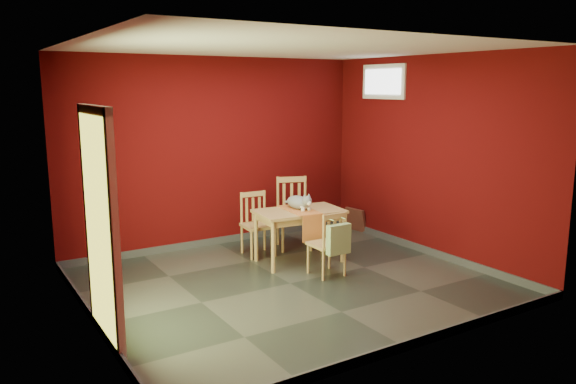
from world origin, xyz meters
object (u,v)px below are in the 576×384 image
chair_near (328,243)px  cat (298,200)px  chair_far_right (294,212)px  dining_table (299,217)px  picture_frame (356,220)px  tote_bag (339,239)px  chair_far_left (257,223)px

chair_near → cat: size_ratio=1.69×
chair_far_right → dining_table: bearing=-116.2°
chair_far_right → cat: 0.68m
chair_near → picture_frame: (1.64, 1.51, -0.23)m
dining_table → picture_frame: bearing=27.7°
chair_far_right → picture_frame: 1.39m
chair_far_right → cat: size_ratio=2.11×
tote_bag → picture_frame: size_ratio=1.11×
picture_frame → cat: bearing=-154.0°
chair_far_right → tote_bag: size_ratio=2.36×
chair_near → picture_frame: size_ratio=2.09×
dining_table → cat: (0.03, 0.08, 0.21)m
dining_table → chair_far_right: bearing=63.8°
cat → picture_frame: (1.61, 0.78, -0.63)m
chair_far_left → dining_table: bearing=-62.4°
chair_near → picture_frame: bearing=42.7°
chair_far_right → tote_bag: (-0.31, -1.48, -0.01)m
chair_far_left → chair_far_right: size_ratio=0.85×
chair_near → picture_frame: 2.24m
tote_bag → chair_near: bearing=89.9°
cat → dining_table: bearing=-101.0°
cat → chair_far_right: bearing=73.9°
cat → picture_frame: cat is taller
chair_far_right → chair_near: chair_far_right is taller
cat → picture_frame: bearing=36.7°
chair_far_left → cat: size_ratio=1.80×
tote_bag → cat: bearing=88.0°
dining_table → tote_bag: 0.86m
cat → tote_bag: bearing=-81.3°
chair_far_right → cat: (-0.28, -0.55, 0.30)m
chair_far_right → chair_near: (-0.31, -1.28, -0.10)m
tote_bag → cat: cat is taller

